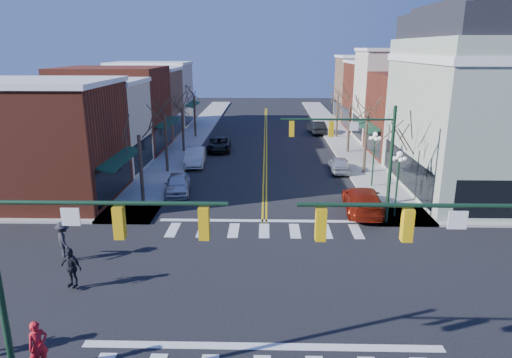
# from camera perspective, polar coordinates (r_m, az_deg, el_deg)

# --- Properties ---
(ground) EXTENTS (160.00, 160.00, 0.00)m
(ground) POSITION_cam_1_polar(r_m,az_deg,el_deg) (21.36, 0.93, -12.88)
(ground) COLOR black
(ground) RESTS_ON ground
(sidewalk_left) EXTENTS (3.50, 70.00, 0.15)m
(sidewalk_left) POSITION_cam_1_polar(r_m,az_deg,el_deg) (41.00, -11.18, 1.27)
(sidewalk_left) COLOR #9E9B93
(sidewalk_left) RESTS_ON ground
(sidewalk_right) EXTENTS (3.50, 70.00, 0.15)m
(sidewalk_right) POSITION_cam_1_polar(r_m,az_deg,el_deg) (40.95, 13.49, 1.11)
(sidewalk_right) COLOR #9E9B93
(sidewalk_right) RESTS_ON ground
(bldg_left_brick_a) EXTENTS (10.00, 8.50, 8.00)m
(bldg_left_brick_a) POSITION_cam_1_polar(r_m,az_deg,el_deg) (34.79, -25.40, 4.02)
(bldg_left_brick_a) COLOR maroon
(bldg_left_brick_a) RESTS_ON ground
(bldg_left_stucco_a) EXTENTS (10.00, 7.00, 7.50)m
(bldg_left_stucco_a) POSITION_cam_1_polar(r_m,az_deg,el_deg) (41.78, -20.73, 5.97)
(bldg_left_stucco_a) COLOR beige
(bldg_left_stucco_a) RESTS_ON ground
(bldg_left_brick_b) EXTENTS (10.00, 9.00, 8.50)m
(bldg_left_brick_b) POSITION_cam_1_polar(r_m,az_deg,el_deg) (49.13, -17.38, 8.24)
(bldg_left_brick_b) COLOR maroon
(bldg_left_brick_b) RESTS_ON ground
(bldg_left_tan) EXTENTS (10.00, 7.50, 7.80)m
(bldg_left_tan) POSITION_cam_1_polar(r_m,az_deg,el_deg) (57.00, -14.75, 9.08)
(bldg_left_tan) COLOR #906A4F
(bldg_left_tan) RESTS_ON ground
(bldg_left_stucco_b) EXTENTS (10.00, 8.00, 8.20)m
(bldg_left_stucco_b) POSITION_cam_1_polar(r_m,az_deg,el_deg) (64.42, -12.89, 10.13)
(bldg_left_stucco_b) COLOR beige
(bldg_left_stucco_b) RESTS_ON ground
(bldg_right_brick_a) EXTENTS (10.00, 8.50, 8.00)m
(bldg_right_brick_a) POSITION_cam_1_polar(r_m,az_deg,el_deg) (47.46, 20.43, 7.41)
(bldg_right_brick_a) COLOR maroon
(bldg_right_brick_a) RESTS_ON ground
(bldg_right_stucco) EXTENTS (10.00, 7.00, 10.00)m
(bldg_right_stucco) POSITION_cam_1_polar(r_m,az_deg,el_deg) (54.68, 17.95, 9.71)
(bldg_right_stucco) COLOR beige
(bldg_right_stucco) RESTS_ON ground
(bldg_right_brick_b) EXTENTS (10.00, 8.00, 8.50)m
(bldg_right_brick_b) POSITION_cam_1_polar(r_m,az_deg,el_deg) (61.95, 15.96, 9.84)
(bldg_right_brick_b) COLOR maroon
(bldg_right_brick_b) RESTS_ON ground
(bldg_right_tan) EXTENTS (10.00, 8.00, 9.00)m
(bldg_right_tan) POSITION_cam_1_polar(r_m,az_deg,el_deg) (69.67, 14.36, 10.79)
(bldg_right_tan) COLOR #906A4F
(bldg_right_tan) RESTS_ON ground
(victorian_corner) EXTENTS (12.25, 14.25, 13.30)m
(victorian_corner) POSITION_cam_1_polar(r_m,az_deg,el_deg) (37.21, 27.82, 8.57)
(victorian_corner) COLOR #99A790
(victorian_corner) RESTS_ON ground
(traffic_mast_near_left) EXTENTS (6.60, 0.28, 7.20)m
(traffic_mast_near_left) POSITION_cam_1_polar(r_m,az_deg,el_deg) (13.82, -23.23, -9.37)
(traffic_mast_near_left) COLOR #14331E
(traffic_mast_near_left) RESTS_ON ground
(traffic_mast_near_right) EXTENTS (6.60, 0.28, 7.20)m
(traffic_mast_near_right) POSITION_cam_1_polar(r_m,az_deg,el_deg) (13.75, 24.93, -9.72)
(traffic_mast_near_right) COLOR #14331E
(traffic_mast_near_right) RESTS_ON ground
(traffic_mast_far_right) EXTENTS (6.60, 0.28, 7.20)m
(traffic_mast_far_right) POSITION_cam_1_polar(r_m,az_deg,el_deg) (27.24, 12.87, 3.74)
(traffic_mast_far_right) COLOR #14331E
(traffic_mast_far_right) RESTS_ON ground
(lamppost_corner) EXTENTS (0.36, 0.36, 4.33)m
(lamppost_corner) POSITION_cam_1_polar(r_m,az_deg,el_deg) (29.32, 17.33, 0.76)
(lamppost_corner) COLOR #14331E
(lamppost_corner) RESTS_ON ground
(lamppost_midblock) EXTENTS (0.36, 0.36, 4.33)m
(lamppost_midblock) POSITION_cam_1_polar(r_m,az_deg,el_deg) (35.43, 14.55, 3.54)
(lamppost_midblock) COLOR #14331E
(lamppost_midblock) RESTS_ON ground
(tree_left_a) EXTENTS (0.24, 0.24, 4.76)m
(tree_left_a) POSITION_cam_1_polar(r_m,az_deg,el_deg) (31.89, -14.17, 1.13)
(tree_left_a) COLOR #382B21
(tree_left_a) RESTS_ON ground
(tree_left_b) EXTENTS (0.24, 0.24, 5.04)m
(tree_left_b) POSITION_cam_1_polar(r_m,az_deg,el_deg) (39.42, -11.18, 4.33)
(tree_left_b) COLOR #382B21
(tree_left_b) RESTS_ON ground
(tree_left_c) EXTENTS (0.24, 0.24, 4.55)m
(tree_left_c) POSITION_cam_1_polar(r_m,az_deg,el_deg) (47.17, -9.12, 6.04)
(tree_left_c) COLOR #382B21
(tree_left_c) RESTS_ON ground
(tree_left_d) EXTENTS (0.24, 0.24, 4.90)m
(tree_left_d) POSITION_cam_1_polar(r_m,az_deg,el_deg) (54.93, -7.65, 7.68)
(tree_left_d) COLOR #382B21
(tree_left_d) RESTS_ON ground
(tree_right_a) EXTENTS (0.24, 0.24, 4.62)m
(tree_right_a) POSITION_cam_1_polar(r_m,az_deg,el_deg) (31.86, 16.39, 0.81)
(tree_right_a) COLOR #382B21
(tree_right_a) RESTS_ON ground
(tree_right_b) EXTENTS (0.24, 0.24, 5.18)m
(tree_right_b) POSITION_cam_1_polar(r_m,az_deg,el_deg) (39.37, 13.52, 4.28)
(tree_right_b) COLOR #382B21
(tree_right_b) RESTS_ON ground
(tree_right_c) EXTENTS (0.24, 0.24, 4.83)m
(tree_right_c) POSITION_cam_1_polar(r_m,az_deg,el_deg) (47.11, 11.53, 6.08)
(tree_right_c) COLOR #382B21
(tree_right_c) RESTS_ON ground
(tree_right_d) EXTENTS (0.24, 0.24, 4.97)m
(tree_right_d) POSITION_cam_1_polar(r_m,az_deg,el_deg) (54.89, 10.10, 7.61)
(tree_right_d) COLOR #382B21
(tree_right_d) RESTS_ON ground
(car_left_near) EXTENTS (2.25, 4.51, 1.48)m
(car_left_near) POSITION_cam_1_polar(r_m,az_deg,el_deg) (33.90, -9.78, -0.61)
(car_left_near) COLOR #BBBBC0
(car_left_near) RESTS_ON ground
(car_left_mid) EXTENTS (1.98, 4.86, 1.57)m
(car_left_mid) POSITION_cam_1_polar(r_m,az_deg,el_deg) (41.89, -7.64, 2.75)
(car_left_mid) COLOR silver
(car_left_mid) RESTS_ON ground
(car_left_far) EXTENTS (2.55, 5.09, 1.38)m
(car_left_far) POSITION_cam_1_polar(r_m,az_deg,el_deg) (47.55, -4.62, 4.32)
(car_left_far) COLOR black
(car_left_far) RESTS_ON ground
(car_right_near) EXTENTS (2.69, 5.81, 1.64)m
(car_right_near) POSITION_cam_1_polar(r_m,az_deg,el_deg) (30.46, 13.21, -2.57)
(car_right_near) COLOR maroon
(car_right_near) RESTS_ON ground
(car_right_mid) EXTENTS (1.71, 4.07, 1.38)m
(car_right_mid) POSITION_cam_1_polar(r_m,az_deg,el_deg) (39.90, 10.38, 1.81)
(car_right_mid) COLOR silver
(car_right_mid) RESTS_ON ground
(car_right_far) EXTENTS (2.09, 4.89, 1.57)m
(car_right_far) POSITION_cam_1_polar(r_m,az_deg,el_deg) (57.71, 7.63, 6.41)
(car_right_far) COLOR black
(car_right_far) RESTS_ON ground
(pedestrian_red_a) EXTENTS (0.73, 0.74, 1.72)m
(pedestrian_red_a) POSITION_cam_1_polar(r_m,az_deg,el_deg) (17.33, -25.57, -18.28)
(pedestrian_red_a) COLOR red
(pedestrian_red_a) RESTS_ON sidewalk_left
(pedestrian_dark_a) EXTENTS (1.16, 0.79, 1.82)m
(pedestrian_dark_a) POSITION_cam_1_polar(r_m,az_deg,el_deg) (21.96, -22.11, -10.19)
(pedestrian_dark_a) COLOR black
(pedestrian_dark_a) RESTS_ON sidewalk_left
(pedestrian_dark_b) EXTENTS (1.31, 1.44, 1.94)m
(pedestrian_dark_b) POSITION_cam_1_polar(r_m,az_deg,el_deg) (24.84, -22.89, -7.05)
(pedestrian_dark_b) COLOR black
(pedestrian_dark_b) RESTS_ON sidewalk_left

